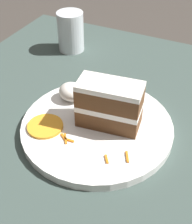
# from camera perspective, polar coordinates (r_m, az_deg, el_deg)

# --- Properties ---
(ground_plane) EXTENTS (6.00, 6.00, 0.00)m
(ground_plane) POSITION_cam_1_polar(r_m,az_deg,el_deg) (0.63, 3.63, -6.26)
(ground_plane) COLOR #38332D
(ground_plane) RESTS_ON ground
(dining_table) EXTENTS (0.90, 0.87, 0.03)m
(dining_table) POSITION_cam_1_polar(r_m,az_deg,el_deg) (0.62, 3.69, -5.35)
(dining_table) COLOR #384742
(dining_table) RESTS_ON ground
(plate) EXTENTS (0.30, 0.30, 0.02)m
(plate) POSITION_cam_1_polar(r_m,az_deg,el_deg) (0.61, -0.00, -2.94)
(plate) COLOR white
(plate) RESTS_ON dining_table
(cake_slice) EXTENTS (0.12, 0.07, 0.09)m
(cake_slice) POSITION_cam_1_polar(r_m,az_deg,el_deg) (0.58, 2.46, 1.37)
(cake_slice) COLOR brown
(cake_slice) RESTS_ON plate
(cream_dollop) EXTENTS (0.05, 0.05, 0.04)m
(cream_dollop) POSITION_cam_1_polar(r_m,az_deg,el_deg) (0.66, -4.52, 3.72)
(cream_dollop) COLOR white
(cream_dollop) RESTS_ON plate
(orange_garnish) EXTENTS (0.07, 0.07, 0.01)m
(orange_garnish) POSITION_cam_1_polar(r_m,az_deg,el_deg) (0.60, -9.28, -2.58)
(orange_garnish) COLOR orange
(orange_garnish) RESTS_ON plate
(carrot_shreds_scatter) EXTENTS (0.14, 0.04, 0.00)m
(carrot_shreds_scatter) POSITION_cam_1_polar(r_m,az_deg,el_deg) (0.56, -1.69, -6.27)
(carrot_shreds_scatter) COLOR orange
(carrot_shreds_scatter) RESTS_ON plate
(drinking_glass) EXTENTS (0.07, 0.07, 0.11)m
(drinking_glass) POSITION_cam_1_polar(r_m,az_deg,el_deg) (0.87, -4.63, 14.02)
(drinking_glass) COLOR silver
(drinking_glass) RESTS_ON dining_table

